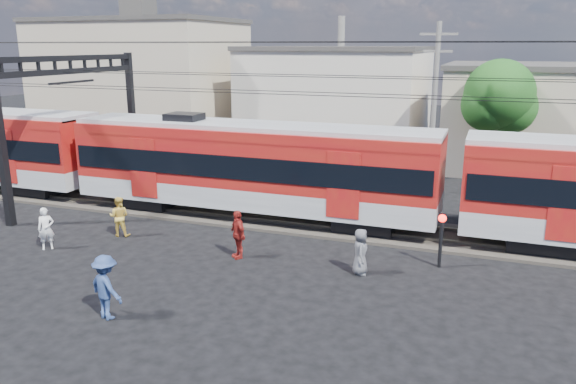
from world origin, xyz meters
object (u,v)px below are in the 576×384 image
commuter_train (256,165)px  crossing_signal (442,230)px  pedestrian_c (106,287)px  pedestrian_a (46,229)px

commuter_train → crossing_signal: (8.12, -3.05, -1.06)m
crossing_signal → commuter_train: bearing=159.4°
commuter_train → pedestrian_c: bearing=-91.2°
pedestrian_a → crossing_signal: 14.31m
commuter_train → pedestrian_a: size_ratio=31.68×
pedestrian_a → pedestrian_c: bearing=-76.7°
crossing_signal → pedestrian_c: bearing=-140.0°
pedestrian_c → crossing_signal: crossing_signal is taller
pedestrian_c → pedestrian_a: bearing=-15.8°
pedestrian_c → crossing_signal: 10.88m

